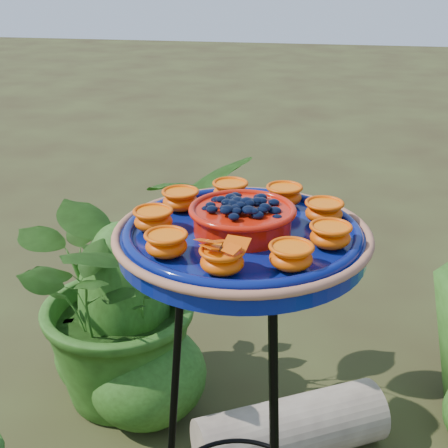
{
  "coord_description": "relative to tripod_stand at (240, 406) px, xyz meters",
  "views": [
    {
      "loc": [
        0.1,
        -1.08,
        1.32
      ],
      "look_at": [
        -0.07,
        -0.12,
        0.91
      ],
      "focal_mm": 50.0,
      "sensor_mm": 36.0,
      "label": 1
    }
  ],
  "objects": [
    {
      "name": "driftwood_log",
      "position": [
        0.08,
        0.44,
        -0.42
      ],
      "size": [
        0.56,
        0.43,
        0.18
      ],
      "primitive_type": "cylinder",
      "rotation": [
        0.0,
        1.57,
        0.52
      ],
      "color": "tan",
      "rests_on": "ground"
    },
    {
      "name": "tripod_stand",
      "position": [
        0.0,
        0.0,
        0.0
      ],
      "size": [
        0.4,
        0.4,
        0.85
      ],
      "rotation": [
        0.0,
        0.0,
        -0.4
      ],
      "color": "black",
      "rests_on": "ground"
    },
    {
      "name": "shrub_back_left",
      "position": [
        -0.47,
        0.65,
        -0.11
      ],
      "size": [
        0.93,
        0.96,
        0.81
      ],
      "primitive_type": "imported",
      "rotation": [
        0.0,
        0.0,
        0.97
      ],
      "color": "#224412",
      "rests_on": "ground"
    },
    {
      "name": "feeder_dish",
      "position": [
        -0.0,
        -0.0,
        0.37
      ],
      "size": [
        0.56,
        0.56,
        0.1
      ],
      "rotation": [
        0.0,
        0.0,
        -0.4
      ],
      "color": "navy",
      "rests_on": "tripod_stand"
    }
  ]
}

